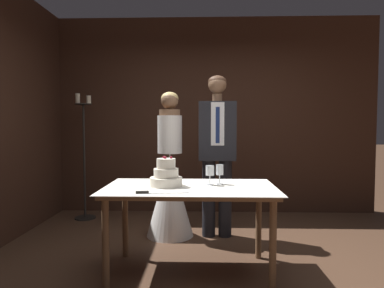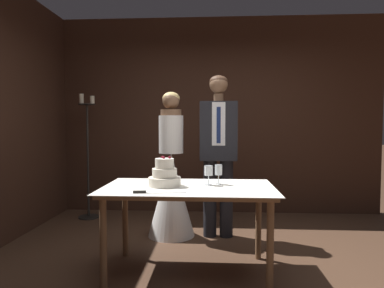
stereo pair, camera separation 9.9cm
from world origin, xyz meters
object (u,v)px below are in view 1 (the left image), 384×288
tiered_cake (166,176)px  wine_glass_near (220,170)px  candle_stand (84,162)px  bride (170,184)px  cake_table (190,196)px  groom (217,147)px  wine_glass_middle (210,171)px  cake_knife (152,192)px

tiered_cake → wine_glass_near: 0.48m
candle_stand → bride: bearing=-29.0°
tiered_cake → cake_table: bearing=-3.0°
candle_stand → groom: bearing=-21.1°
cake_table → wine_glass_middle: (0.17, 0.08, 0.20)m
groom → tiered_cake: bearing=-116.4°
tiered_cake → wine_glass_middle: 0.39m
tiered_cake → wine_glass_middle: (0.38, 0.07, 0.03)m
cake_knife → bride: size_ratio=0.25×
tiered_cake → wine_glass_middle: size_ratio=1.63×
tiered_cake → bride: bride is taller
cake_table → tiered_cake: tiered_cake is taller
bride → wine_glass_near: bearing=-58.1°
wine_glass_middle → groom: groom is taller
tiered_cake → candle_stand: bearing=128.2°
wine_glass_middle → bride: bride is taller
wine_glass_middle → groom: size_ratio=0.09×
cake_table → tiered_cake: 0.27m
cake_knife → groom: groom is taller
wine_glass_middle → candle_stand: bearing=136.7°
wine_glass_near → cake_table: bearing=-154.1°
candle_stand → wine_glass_near: bearing=-41.0°
tiered_cake → groom: size_ratio=0.15×
wine_glass_near → bride: 1.04m
tiered_cake → cake_knife: (-0.08, -0.32, -0.08)m
tiered_cake → bride: 1.00m
cake_table → groom: 1.08m
cake_table → wine_glass_near: wine_glass_near is taller
cake_table → cake_knife: cake_knife is taller
groom → wine_glass_middle: bearing=-96.3°
wine_glass_near → groom: (0.01, 0.85, 0.16)m
wine_glass_near → bride: (-0.53, 0.85, -0.27)m
groom → candle_stand: 1.93m
groom → wine_glass_near: bearing=-90.7°
cake_knife → wine_glass_near: size_ratio=2.33×
wine_glass_middle → groom: bearing=83.7°
cake_knife → groom: size_ratio=0.22×
candle_stand → cake_table: bearing=-47.8°
wine_glass_near → cake_knife: bearing=-141.4°
wine_glass_near → wine_glass_middle: (-0.09, -0.05, -0.00)m
cake_table → candle_stand: bearing=132.2°
cake_knife → wine_glass_middle: size_ratio=2.38×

